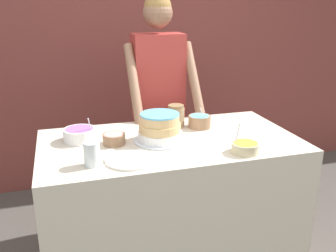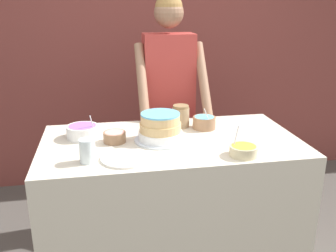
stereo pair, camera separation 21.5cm
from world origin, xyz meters
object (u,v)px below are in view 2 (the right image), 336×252
frosting_bowl_blue (204,122)px  frosting_bowl_purple (83,131)px  frosting_bowl_orange (243,150)px  frosting_bowl_pink (115,137)px  stoneware_jar (181,116)px  drinking_glass (87,151)px  ceramic_plate (126,158)px  cake (160,128)px  person_baker (169,88)px

frosting_bowl_blue → frosting_bowl_purple: size_ratio=0.80×
frosting_bowl_orange → frosting_bowl_pink: frosting_bowl_orange is taller
frosting_bowl_orange → stoneware_jar: (-0.23, 0.53, 0.04)m
frosting_bowl_blue → frosting_bowl_purple: bearing=-177.3°
stoneware_jar → frosting_bowl_purple: bearing=-171.1°
frosting_bowl_purple → frosting_bowl_orange: bearing=-27.2°
drinking_glass → ceramic_plate: drinking_glass is taller
drinking_glass → frosting_bowl_orange: bearing=-4.6°
cake → drinking_glass: (-0.42, -0.24, -0.02)m
frosting_bowl_blue → drinking_glass: bearing=-150.8°
frosting_bowl_blue → frosting_bowl_pink: size_ratio=1.16×
person_baker → frosting_bowl_purple: size_ratio=9.45×
person_baker → cake: size_ratio=5.81×
frosting_bowl_pink → ceramic_plate: 0.27m
person_baker → stoneware_jar: bearing=-91.1°
frosting_bowl_purple → cake: bearing=-16.5°
cake → ceramic_plate: 0.33m
cake → frosting_bowl_blue: 0.36m
frosting_bowl_blue → frosting_bowl_purple: 0.77m
ceramic_plate → person_baker: bearing=66.7°
frosting_bowl_purple → stoneware_jar: frosting_bowl_purple is taller
frosting_bowl_orange → ceramic_plate: frosting_bowl_orange is taller
person_baker → drinking_glass: 1.11m
frosting_bowl_blue → frosting_bowl_orange: (0.08, -0.47, -0.01)m
frosting_bowl_pink → ceramic_plate: (0.05, -0.26, -0.03)m
frosting_bowl_purple → drinking_glass: 0.37m
frosting_bowl_blue → drinking_glass: size_ratio=1.22×
cake → person_baker: bearing=75.4°
ceramic_plate → cake: bearing=46.8°
drinking_glass → stoneware_jar: stoneware_jar is taller
stoneware_jar → ceramic_plate: bearing=-130.1°
frosting_bowl_purple → stoneware_jar: size_ratio=1.31×
frosting_bowl_blue → frosting_bowl_orange: 0.48m
drinking_glass → cake: bearing=29.8°
frosting_bowl_purple → frosting_bowl_pink: bearing=-30.2°
drinking_glass → stoneware_jar: (0.59, 0.47, 0.01)m
frosting_bowl_pink → drinking_glass: (-0.15, -0.26, 0.03)m
drinking_glass → frosting_bowl_pink: bearing=60.6°
person_baker → drinking_glass: size_ratio=14.49×
cake → frosting_bowl_blue: cake is taller
drinking_glass → person_baker: bearing=57.5°
cake → drinking_glass: 0.48m
drinking_glass → stoneware_jar: bearing=38.7°
frosting_bowl_blue → stoneware_jar: (-0.14, 0.06, 0.03)m
person_baker → drinking_glass: bearing=-122.5°
frosting_bowl_orange → ceramic_plate: (-0.62, 0.07, -0.03)m
cake → stoneware_jar: bearing=53.4°
ceramic_plate → stoneware_jar: bearing=49.9°
cake → frosting_bowl_purple: cake is taller
frosting_bowl_purple → frosting_bowl_blue: bearing=2.7°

